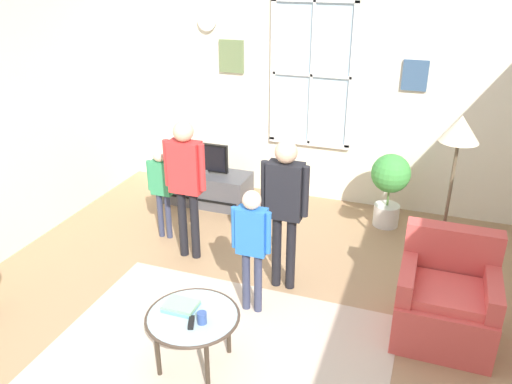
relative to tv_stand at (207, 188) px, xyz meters
name	(u,v)px	position (x,y,z in m)	size (l,w,h in m)	color
ground_plane	(227,351)	(1.30, -2.47, -0.22)	(6.00, 6.81, 0.02)	#9E7A56
back_wall	(324,86)	(1.29, 0.70, 1.25)	(5.40, 0.17, 2.90)	silver
area_rug	(219,351)	(1.24, -2.50, -0.20)	(2.65, 1.86, 0.01)	#C6B29E
tv_stand	(207,188)	(0.00, 0.00, 0.00)	(1.09, 0.48, 0.41)	#4C4C51
television	(206,158)	(0.00, 0.00, 0.41)	(0.58, 0.08, 0.38)	#4C4C4C
armchair	(445,300)	(2.89, -1.67, 0.12)	(0.76, 0.74, 0.87)	#D14C47
coffee_table	(193,319)	(1.12, -2.68, 0.21)	(0.71, 0.71, 0.45)	#99B2B7
book_stack	(181,306)	(1.00, -2.63, 0.27)	(0.24, 0.20, 0.05)	#619CB0
cup	(202,318)	(1.22, -2.73, 0.29)	(0.07, 0.07, 0.09)	#334C8C
remote_near_books	(191,323)	(1.15, -2.77, 0.25)	(0.04, 0.14, 0.02)	black
person_black_shirt	(285,199)	(1.45, -1.45, 0.71)	(0.44, 0.20, 1.46)	black
person_green_shirt	(162,183)	(-0.07, -0.98, 0.45)	(0.32, 0.14, 1.05)	#333851
person_blue_shirt	(252,238)	(1.30, -1.90, 0.52)	(0.35, 0.16, 1.16)	#333851
person_red_shirt	(186,175)	(0.38, -1.26, 0.71)	(0.44, 0.20, 1.47)	black
potted_plant_by_window	(390,182)	(2.23, 0.14, 0.34)	(0.44, 0.44, 0.87)	silver
floor_lamp	(457,149)	(2.81, -1.13, 1.24)	(0.32, 0.32, 1.72)	black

